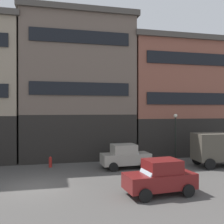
% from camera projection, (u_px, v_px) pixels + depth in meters
% --- Properties ---
extents(ground_plane, '(120.00, 120.00, 0.00)m').
position_uv_depth(ground_plane, '(36.00, 187.00, 14.73)').
color(ground_plane, '#4C4947').
extents(building_center_right, '(10.48, 7.09, 13.30)m').
position_uv_depth(building_center_right, '(77.00, 87.00, 24.87)').
color(building_center_right, black).
rests_on(building_center_right, ground_plane).
extents(building_far_right, '(10.20, 7.09, 11.60)m').
position_uv_depth(building_far_right, '(172.00, 97.00, 27.11)').
color(building_far_right, black).
rests_on(building_far_right, ground_plane).
extents(delivery_truck_near, '(4.45, 2.36, 2.62)m').
position_uv_depth(delivery_truck_near, '(219.00, 148.00, 20.18)').
color(delivery_truck_near, '#333847').
rests_on(delivery_truck_near, ground_plane).
extents(sedan_dark, '(3.82, 2.11, 1.83)m').
position_uv_depth(sedan_dark, '(160.00, 177.00, 13.48)').
color(sedan_dark, maroon).
rests_on(sedan_dark, ground_plane).
extents(sedan_light, '(3.77, 2.00, 1.83)m').
position_uv_depth(sedan_light, '(125.00, 156.00, 19.57)').
color(sedan_light, gray).
rests_on(sedan_light, ground_plane).
extents(streetlamp_curbside, '(0.32, 0.32, 4.12)m').
position_uv_depth(streetlamp_curbside, '(175.00, 130.00, 22.25)').
color(streetlamp_curbside, black).
rests_on(streetlamp_curbside, ground_plane).
extents(fire_hydrant_curbside, '(0.24, 0.24, 0.83)m').
position_uv_depth(fire_hydrant_curbside, '(50.00, 162.00, 19.88)').
color(fire_hydrant_curbside, maroon).
rests_on(fire_hydrant_curbside, ground_plane).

